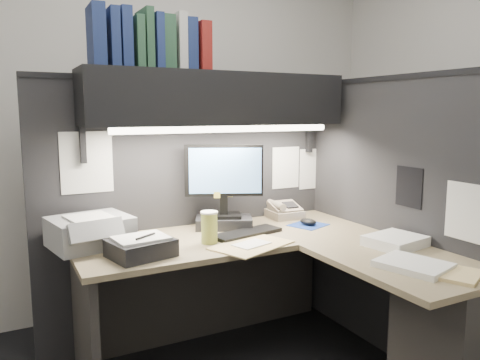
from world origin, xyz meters
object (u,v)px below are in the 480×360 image
Objects in this scene: coffee_cup at (209,228)px; desk at (335,309)px; telephone at (284,211)px; printer at (90,232)px; overhead_shelf at (217,99)px; keyboard at (247,233)px; monitor at (224,195)px; notebook_stack at (141,248)px.

desk is at bearing -44.44° from coffee_cup.
printer is at bearing -172.37° from telephone.
overhead_shelf reaches higher than keyboard.
overhead_shelf is at bearing 179.22° from monitor.
printer is at bearing 146.15° from desk.
monitor is (-0.27, 0.74, 0.49)m from desk.
notebook_stack reaches higher than keyboard.
monitor reaches higher than printer.
notebook_stack is (-0.65, -0.12, 0.03)m from keyboard.
overhead_shelf is 5.45× the size of notebook_stack.
printer is (-1.26, -0.10, 0.03)m from telephone.
coffee_cup is (-0.26, -0.05, 0.07)m from keyboard.
telephone is (0.21, 0.80, 0.33)m from desk.
coffee_cup reaches higher than printer.
desk is 5.97× the size of notebook_stack.
telephone reaches higher than keyboard.
notebook_stack is at bearing 178.24° from keyboard.
coffee_cup is 0.57× the size of notebook_stack.
coffee_cup reaches higher than keyboard.
coffee_cup is 0.62m from printer.
printer is at bearing 157.65° from coffee_cup.
notebook_stack is (0.19, -0.30, -0.03)m from printer.
monitor is at bearing 109.97° from desk.
overhead_shelf reaches higher than telephone.
keyboard is 0.27m from coffee_cup.
overhead_shelf is 3.65× the size of keyboard.
coffee_cup is (-0.69, -0.33, 0.04)m from telephone.
monitor is 3.10× the size of coffee_cup.
overhead_shelf is 0.89m from telephone.
printer is at bearing 155.62° from keyboard.
telephone is at bearing -6.81° from printer.
printer is at bearing -176.65° from overhead_shelf.
overhead_shelf is 0.80m from keyboard.
monitor is 0.70m from notebook_stack.
desk is 0.64m from keyboard.
coffee_cup is (-0.48, 0.47, 0.37)m from desk.
printer is (-0.75, -0.04, -0.69)m from overhead_shelf.
overhead_shelf is 7.24× the size of telephone.
notebook_stack reaches higher than telephone.
overhead_shelf is at bearing 31.11° from notebook_stack.
coffee_cup is 0.40m from notebook_stack.
desk is at bearing -68.21° from overhead_shelf.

